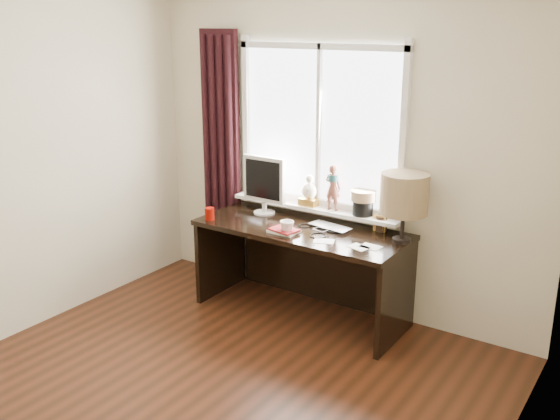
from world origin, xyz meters
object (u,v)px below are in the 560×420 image
Objects in this scene: laptop at (331,227)px; monitor at (264,182)px; red_cup at (210,214)px; table_lamp at (404,195)px; mug at (287,227)px; desk at (307,253)px.

monitor reaches higher than laptop.
red_cup is at bearing -125.07° from monitor.
red_cup is 1.60m from table_lamp.
laptop is at bearing 20.19° from red_cup.
desk is at bearing 86.98° from mug.
laptop is 3.43× the size of red_cup.
table_lamp is at bearing -0.62° from monitor.
laptop is at bearing -3.71° from monitor.
table_lamp reaches higher than red_cup.
red_cup is (-0.94, -0.35, 0.04)m from laptop.
monitor reaches higher than mug.
monitor is (0.27, 0.39, 0.23)m from red_cup.
table_lamp reaches higher than monitor.
red_cup is at bearing -175.08° from mug.
mug reaches higher than desk.
desk is at bearing -5.43° from monitor.
mug reaches higher than red_cup.
laptop is 0.33m from desk.
monitor is (-0.44, 0.33, 0.22)m from mug.
desk is 0.70m from monitor.
monitor is at bearing 174.57° from desk.
table_lamp reaches higher than mug.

